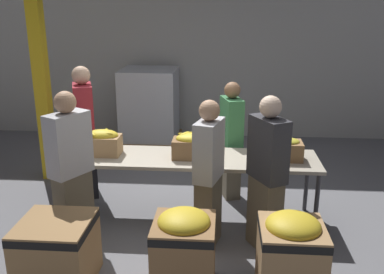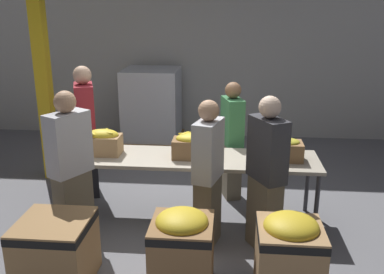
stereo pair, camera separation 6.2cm
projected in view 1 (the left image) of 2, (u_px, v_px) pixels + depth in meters
name	position (u px, v px, depth m)	size (l,w,h in m)	color
ground_plane	(188.00, 217.00, 5.11)	(30.00, 30.00, 0.00)	slate
wall_back	(204.00, 29.00, 7.76)	(16.00, 0.08, 4.00)	#B7B7B2
sorting_table	(188.00, 161.00, 4.89)	(2.96, 0.72, 0.77)	#B2A893
banana_box_0	(103.00, 142.00, 4.91)	(0.40, 0.29, 0.30)	tan
banana_box_1	(192.00, 145.00, 4.81)	(0.44, 0.30, 0.29)	olive
banana_box_2	(282.00, 148.00, 4.77)	(0.43, 0.29, 0.28)	olive
volunteer_0	(209.00, 175.00, 4.34)	(0.31, 0.46, 1.55)	#6B604C
volunteer_1	(71.00, 170.00, 4.36)	(0.41, 0.49, 1.63)	#6B604C
volunteer_2	(231.00, 141.00, 5.48)	(0.31, 0.45, 1.52)	#6B604C
volunteer_3	(267.00, 175.00, 4.26)	(0.40, 0.48, 1.61)	#6B604C
volunteer_4	(85.00, 133.00, 5.50)	(0.37, 0.51, 1.71)	black
donation_bin_0	(57.00, 250.00, 3.82)	(0.63, 0.63, 0.62)	#A37A4C
donation_bin_1	(184.00, 249.00, 3.71)	(0.54, 0.54, 0.76)	olive
donation_bin_2	(291.00, 253.00, 3.65)	(0.55, 0.55, 0.76)	tan
support_pillar	(37.00, 38.00, 5.70)	(0.18, 0.18, 4.00)	gold
pallet_stack_0	(150.00, 108.00, 7.62)	(1.04, 1.04, 1.36)	olive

